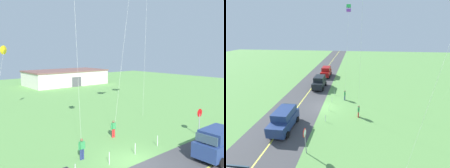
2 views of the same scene
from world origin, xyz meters
The scene contains 10 objects.
ground_plane centered at (0.00, 0.00, -0.05)m, with size 120.00×120.00×0.10m, color #60994C.
car_suv_foreground centered at (5.39, -3.60, 1.15)m, with size 4.40×2.12×2.24m.
stop_sign centered at (8.70, -0.10, 1.80)m, with size 0.76×0.08×2.56m.
person_adult_near centered at (-2.61, 2.59, 0.86)m, with size 0.58×0.22×1.60m.
person_adult_companion centered at (2.14, 4.64, 0.86)m, with size 0.58×0.22×1.60m.
kite_green_far centered at (-2.83, 19.40, 8.02)m, with size 2.48×1.56×8.60m.
warehouse_distant centered at (16.81, 39.84, 1.75)m, with size 18.36×10.20×3.50m.
fence_post_1 centered at (-1.57, 0.70, 0.45)m, with size 0.05×0.05×0.90m, color silver.
fence_post_2 centered at (0.99, 0.70, 0.45)m, with size 0.05×0.05×0.90m, color silver.
fence_post_3 centered at (3.64, 0.70, 0.45)m, with size 0.05×0.05×0.90m, color silver.
Camera 1 is at (-11.68, -11.70, 7.84)m, focal length 38.70 mm.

